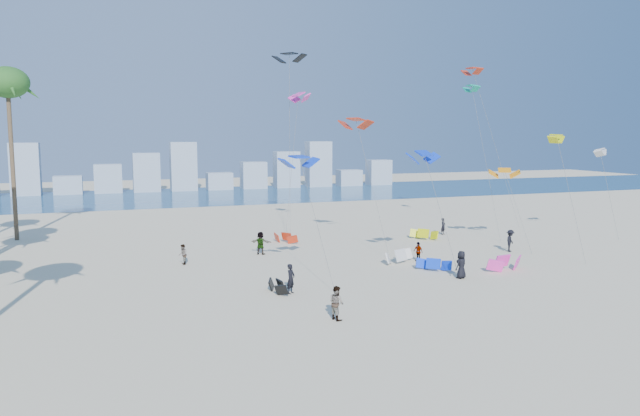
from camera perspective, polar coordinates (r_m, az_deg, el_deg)
name	(u,v)px	position (r m, az deg, el deg)	size (l,w,h in m)	color
ground	(374,345)	(29.16, 5.13, -12.73)	(220.00, 220.00, 0.00)	beige
ocean	(183,196)	(98.08, -12.74, 1.07)	(220.00, 220.00, 0.00)	navy
kitesurfer_near	(291,279)	(37.74, -2.76, -6.65)	(0.68, 0.44, 1.85)	black
kitesurfer_mid	(337,303)	(32.58, 1.56, -8.88)	(0.89, 0.69, 1.83)	gray
kitesurfers_far	(377,246)	(48.66, 5.35, -3.61)	(27.45, 17.08, 1.90)	black
grounded_kites	(405,254)	(48.02, 7.98, -4.33)	(19.57, 19.37, 1.01)	black
flying_kites	(405,107)	(54.98, 7.98, 9.35)	(35.34, 25.66, 18.17)	#0D37DD
distant_skyline	(168,173)	(107.61, -14.06, 3.19)	(85.00, 3.00, 8.40)	#9EADBF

